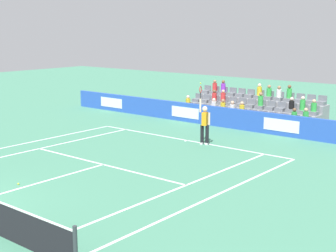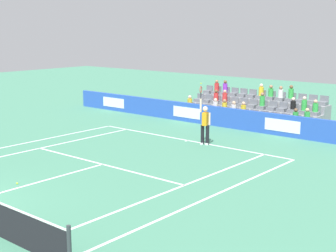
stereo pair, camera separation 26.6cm
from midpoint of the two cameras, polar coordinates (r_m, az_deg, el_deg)
name	(u,v)px [view 1 (the left image)]	position (r m, az deg, el deg)	size (l,w,h in m)	color
line_baseline	(187,140)	(23.65, 1.91, -1.67)	(10.97, 0.10, 0.01)	white
line_service	(103,164)	(19.71, -7.87, -4.41)	(8.23, 0.10, 0.01)	white
line_centre_service	(35,184)	(17.79, -15.49, -6.45)	(0.10, 6.40, 0.01)	white
line_singles_sideline_left	(31,150)	(22.56, -15.87, -2.73)	(0.10, 11.89, 0.01)	white
line_singles_sideline_right	(178,188)	(16.69, 0.70, -7.21)	(0.10, 11.89, 0.01)	white
line_doubles_sideline_left	(13,146)	(23.68, -17.77, -2.20)	(0.10, 11.89, 0.01)	white
line_doubles_sideline_right	(212,197)	(15.92, 4.59, -8.17)	(0.10, 11.89, 0.01)	white
line_centre_mark	(186,141)	(23.57, 1.77, -1.71)	(0.10, 0.20, 0.01)	white
sponsor_barrier	(231,118)	(26.64, 6.96, 0.90)	(24.02, 0.22, 1.08)	blue
tennis_player	(205,123)	(22.72, 3.91, 0.32)	(0.54, 0.43, 2.85)	black
stadium_stand	(253,112)	(28.58, 9.46, 1.58)	(8.06, 2.85, 2.20)	gray
loose_tennis_ball	(18,184)	(17.85, -17.29, -6.39)	(0.07, 0.07, 0.07)	#D1E533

